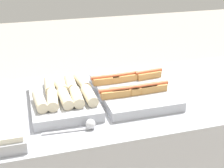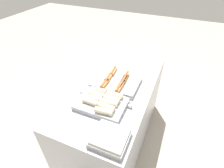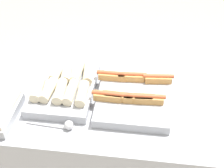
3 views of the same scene
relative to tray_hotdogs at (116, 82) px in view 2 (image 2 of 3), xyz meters
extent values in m
plane|color=#ADA393|center=(0.00, 0.00, -0.98)|extent=(12.00, 12.00, 0.00)
cube|color=#A8AAB2|center=(0.00, 0.00, -0.51)|extent=(1.68, 0.79, 0.94)
cube|color=#A8AAB2|center=(0.00, 0.00, -0.01)|extent=(0.37, 0.49, 0.05)
cube|color=tan|center=(-0.12, -0.08, 0.03)|extent=(0.14, 0.05, 0.04)
cylinder|color=#C15633|center=(-0.12, -0.08, 0.05)|extent=(0.16, 0.03, 0.02)
cube|color=tan|center=(0.03, -0.08, 0.03)|extent=(0.14, 0.05, 0.04)
cylinder|color=#C15633|center=(0.03, -0.08, 0.05)|extent=(0.16, 0.03, 0.02)
cube|color=tan|center=(0.13, 0.09, 0.03)|extent=(0.15, 0.06, 0.04)
cylinder|color=#C15633|center=(0.13, 0.09, 0.05)|extent=(0.16, 0.04, 0.02)
cube|color=tan|center=(-0.12, 0.08, 0.03)|extent=(0.14, 0.04, 0.04)
cylinder|color=#C15633|center=(-0.12, 0.08, 0.05)|extent=(0.16, 0.02, 0.02)
cube|color=tan|center=(-0.07, -0.08, 0.03)|extent=(0.14, 0.05, 0.04)
cylinder|color=#C15633|center=(-0.07, -0.08, 0.05)|extent=(0.16, 0.03, 0.02)
cube|color=tan|center=(-0.02, 0.09, 0.03)|extent=(0.14, 0.05, 0.04)
cylinder|color=#C15633|center=(-0.02, 0.09, 0.05)|extent=(0.16, 0.03, 0.02)
cube|color=tan|center=(0.08, -0.08, 0.03)|extent=(0.14, 0.05, 0.04)
cylinder|color=#C15633|center=(0.08, -0.08, 0.05)|extent=(0.16, 0.03, 0.02)
cube|color=#A8AAB2|center=(-0.37, 0.00, -0.01)|extent=(0.32, 0.45, 0.05)
cylinder|color=beige|center=(-0.37, 0.08, 0.04)|extent=(0.07, 0.16, 0.05)
cylinder|color=beige|center=(-0.49, -0.08, 0.04)|extent=(0.07, 0.16, 0.05)
cylinder|color=beige|center=(-0.25, -0.09, 0.04)|extent=(0.06, 0.16, 0.05)
cylinder|color=beige|center=(-0.31, -0.08, 0.04)|extent=(0.05, 0.16, 0.05)
cylinder|color=beige|center=(-0.43, -0.08, 0.04)|extent=(0.06, 0.16, 0.05)
cylinder|color=beige|center=(-0.31, 0.08, 0.04)|extent=(0.05, 0.16, 0.05)
cylinder|color=beige|center=(-0.42, 0.08, 0.04)|extent=(0.06, 0.16, 0.05)
cylinder|color=beige|center=(-0.37, -0.08, 0.04)|extent=(0.06, 0.16, 0.05)
cylinder|color=beige|center=(-0.25, 0.09, 0.04)|extent=(0.07, 0.16, 0.05)
cube|color=#A8AAB2|center=(-0.69, -0.23, -0.01)|extent=(0.25, 0.28, 0.05)
cube|color=silver|center=(-0.69, -0.23, 0.03)|extent=(0.23, 0.25, 0.02)
cylinder|color=silver|center=(-0.39, -0.26, -0.03)|extent=(0.21, 0.02, 0.01)
sphere|color=silver|center=(-0.29, -0.26, -0.01)|extent=(0.05, 0.05, 0.05)
cylinder|color=silver|center=(-0.39, 0.26, -0.03)|extent=(0.21, 0.01, 0.01)
sphere|color=silver|center=(-0.29, 0.26, -0.01)|extent=(0.05, 0.05, 0.05)
camera|label=1|loc=(-0.52, -1.40, 0.72)|focal=50.00mm
camera|label=2|loc=(-1.41, -0.55, 1.14)|focal=28.00mm
camera|label=3|loc=(0.04, -1.23, 1.08)|focal=50.00mm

